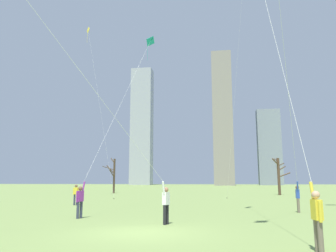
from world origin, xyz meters
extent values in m
plane|color=#7A934C|center=(0.00, 0.00, 0.00)|extent=(400.00, 400.00, 0.00)
cylinder|color=#726656|center=(5.47, -2.76, 0.42)|extent=(0.14, 0.14, 0.85)
cylinder|color=#726656|center=(5.43, -2.54, 0.42)|extent=(0.14, 0.14, 0.85)
cube|color=yellow|center=(5.45, -2.65, 1.12)|extent=(0.25, 0.37, 0.54)
sphere|color=tan|center=(5.45, -2.65, 1.51)|extent=(0.22, 0.22, 0.22)
cylinder|color=yellow|center=(5.48, -2.86, 1.09)|extent=(0.09, 0.09, 0.55)
cylinder|color=yellow|center=(5.42, -2.44, 1.59)|extent=(0.12, 0.21, 0.56)
cylinder|color=#33384C|center=(-4.34, 3.93, 0.42)|extent=(0.14, 0.14, 0.85)
cylinder|color=#33384C|center=(-4.25, 4.13, 0.42)|extent=(0.14, 0.14, 0.85)
cube|color=purple|center=(-4.29, 4.03, 1.12)|extent=(0.32, 0.39, 0.54)
sphere|color=brown|center=(-4.29, 4.03, 1.51)|extent=(0.22, 0.22, 0.22)
cylinder|color=purple|center=(-4.38, 3.84, 1.09)|extent=(0.09, 0.09, 0.55)
cylinder|color=purple|center=(-4.21, 4.22, 1.59)|extent=(0.16, 0.22, 0.56)
cube|color=teal|center=(-4.06, 19.64, 16.57)|extent=(0.65, 1.13, 1.14)
cylinder|color=black|center=(-4.06, 19.64, 16.57)|extent=(0.53, 0.02, 0.67)
cylinder|color=teal|center=(-4.37, 19.64, 15.30)|extent=(0.02, 0.02, 1.77)
cylinder|color=silver|center=(-4.13, 11.93, 9.21)|extent=(0.17, 15.42, 14.74)
cylinder|color=black|center=(0.52, 2.47, 0.42)|extent=(0.14, 0.14, 0.85)
cylinder|color=black|center=(0.44, 2.27, 0.42)|extent=(0.14, 0.14, 0.85)
cube|color=white|center=(0.48, 2.37, 1.12)|extent=(0.31, 0.39, 0.54)
sphere|color=#9E7051|center=(0.48, 2.37, 1.51)|extent=(0.22, 0.22, 0.22)
cylinder|color=white|center=(0.56, 2.57, 1.09)|extent=(0.09, 0.09, 0.55)
cylinder|color=white|center=(0.41, 2.17, 1.59)|extent=(0.16, 0.22, 0.56)
cylinder|color=silver|center=(-3.22, -2.17, 7.49)|extent=(7.27, 8.71, 11.29)
cylinder|color=#726656|center=(7.56, 9.19, 0.42)|extent=(0.14, 0.14, 0.85)
cylinder|color=#726656|center=(7.54, 8.97, 0.42)|extent=(0.14, 0.14, 0.85)
cube|color=#2D4CA5|center=(7.55, 9.08, 1.12)|extent=(0.23, 0.36, 0.54)
sphere|color=brown|center=(7.55, 9.08, 1.51)|extent=(0.22, 0.22, 0.22)
cylinder|color=#2D4CA5|center=(7.57, 9.29, 1.09)|extent=(0.09, 0.09, 0.55)
cylinder|color=#2D4CA5|center=(7.53, 8.87, 1.59)|extent=(0.11, 0.21, 0.56)
cylinder|color=silver|center=(5.86, 2.51, 10.00)|extent=(3.36, 12.73, 16.32)
cylinder|color=#33384C|center=(-8.65, 12.81, 0.42)|extent=(0.14, 0.14, 0.85)
cylinder|color=#33384C|center=(-8.43, 12.79, 0.42)|extent=(0.14, 0.14, 0.85)
cube|color=yellow|center=(-8.54, 12.80, 1.12)|extent=(0.36, 0.23, 0.54)
sphere|color=brown|center=(-8.54, 12.80, 1.51)|extent=(0.22, 0.22, 0.22)
cylinder|color=yellow|center=(-8.75, 12.82, 1.09)|extent=(0.09, 0.09, 0.55)
cylinder|color=yellow|center=(-8.33, 12.78, 1.09)|extent=(0.09, 0.09, 0.55)
cylinder|color=silver|center=(4.81, 23.43, 12.10)|extent=(2.47, 3.74, 24.13)
cylinder|color=#3F3833|center=(3.58, 25.29, 0.04)|extent=(0.10, 0.10, 0.08)
cube|color=yellow|center=(-14.11, 26.46, 21.94)|extent=(0.71, 0.77, 1.01)
cylinder|color=black|center=(-14.11, 26.46, 21.94)|extent=(0.11, 0.13, 0.66)
cylinder|color=yellow|center=(-14.16, 26.40, 20.84)|extent=(0.02, 0.02, 1.41)
cylinder|color=silver|center=(-11.23, 24.17, 10.99)|extent=(5.77, 4.60, 21.91)
cylinder|color=#3F3833|center=(-8.35, 21.87, 0.04)|extent=(0.10, 0.10, 0.08)
cylinder|color=#423326|center=(-14.03, 38.86, 2.75)|extent=(0.32, 0.32, 5.51)
cylinder|color=#423326|center=(-14.94, 38.59, 3.98)|extent=(1.87, 0.65, 0.67)
cylinder|color=#423326|center=(-14.40, 39.03, 5.21)|extent=(0.89, 0.52, 0.91)
cylinder|color=#423326|center=(-14.19, 38.01, 3.18)|extent=(0.46, 1.82, 1.37)
cylinder|color=#423326|center=(-14.73, 39.02, 3.76)|extent=(1.53, 0.48, 1.46)
cylinder|color=#4C3828|center=(10.92, 35.17, 2.54)|extent=(0.37, 0.37, 5.09)
cylinder|color=#4C3828|center=(11.40, 35.61, 4.21)|extent=(1.07, 1.01, 0.52)
cylinder|color=#4C3828|center=(10.76, 35.66, 4.84)|extent=(0.47, 1.07, 0.56)
cylinder|color=#4C3828|center=(11.45, 35.46, 3.65)|extent=(1.18, 0.75, 0.72)
cylinder|color=#4C3828|center=(10.45, 34.43, 4.54)|extent=(1.13, 1.62, 0.88)
cylinder|color=#4C3828|center=(11.72, 35.29, 2.76)|extent=(1.68, 0.42, 0.76)
cube|color=#9EA3AD|center=(-38.96, 159.57, 32.00)|extent=(11.29, 8.26, 64.01)
cube|color=gray|center=(5.81, 155.77, 29.25)|extent=(7.55, 11.53, 58.50)
cube|color=gray|center=(4.76, 137.71, 31.35)|extent=(9.17, 5.93, 62.70)
cube|color=gray|center=(27.45, 154.58, 18.73)|extent=(11.24, 5.88, 37.46)
camera|label=1|loc=(2.89, -12.22, 1.88)|focal=34.78mm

